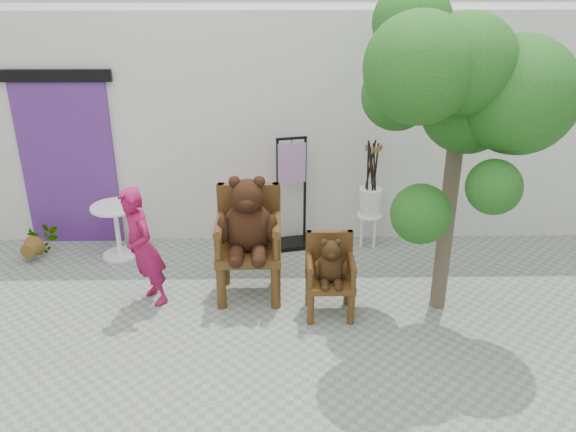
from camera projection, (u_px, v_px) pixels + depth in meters
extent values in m
plane|color=gray|center=(307.00, 352.00, 6.06)|extent=(60.00, 60.00, 0.00)
cube|color=silver|center=(298.00, 122.00, 8.27)|extent=(9.00, 1.00, 3.00)
cube|color=#542775|center=(69.00, 164.00, 7.91)|extent=(1.20, 0.08, 2.20)
cube|color=black|center=(54.00, 76.00, 7.41)|extent=(1.40, 0.06, 0.15)
cylinder|color=#3F250D|center=(221.00, 288.00, 6.71)|extent=(0.11, 0.11, 0.51)
cylinder|color=#3F250D|center=(225.00, 264.00, 7.20)|extent=(0.11, 0.11, 0.51)
cylinder|color=#3F250D|center=(276.00, 287.00, 6.72)|extent=(0.11, 0.11, 0.51)
cylinder|color=#3F250D|center=(276.00, 264.00, 7.21)|extent=(0.11, 0.11, 0.51)
cube|color=#3F250D|center=(249.00, 252.00, 6.84)|extent=(0.72, 0.66, 0.10)
cube|color=#3F250D|center=(249.00, 211.00, 6.94)|extent=(0.69, 0.10, 0.66)
cylinder|color=#3F250D|center=(222.00, 211.00, 6.94)|extent=(0.10, 0.10, 0.66)
cylinder|color=#3F250D|center=(218.00, 247.00, 6.50)|extent=(0.08, 0.08, 0.30)
cylinder|color=#3F250D|center=(220.00, 224.00, 6.69)|extent=(0.10, 0.63, 0.10)
cylinder|color=#3F250D|center=(276.00, 211.00, 6.95)|extent=(0.10, 0.10, 0.66)
cylinder|color=#3F250D|center=(277.00, 247.00, 6.52)|extent=(0.08, 0.08, 0.30)
cylinder|color=#3F250D|center=(276.00, 223.00, 6.70)|extent=(0.10, 0.63, 0.10)
ellipsoid|color=black|center=(248.00, 228.00, 6.75)|extent=(0.56, 0.48, 0.59)
sphere|color=black|center=(247.00, 196.00, 6.56)|extent=(0.38, 0.38, 0.38)
ellipsoid|color=black|center=(247.00, 204.00, 6.43)|extent=(0.17, 0.14, 0.14)
sphere|color=black|center=(234.00, 182.00, 6.50)|extent=(0.13, 0.13, 0.13)
sphere|color=black|center=(259.00, 182.00, 6.51)|extent=(0.13, 0.13, 0.13)
ellipsoid|color=black|center=(223.00, 229.00, 6.61)|extent=(0.13, 0.19, 0.34)
ellipsoid|color=black|center=(236.00, 254.00, 6.59)|extent=(0.17, 0.33, 0.17)
sphere|color=black|center=(236.00, 261.00, 6.48)|extent=(0.16, 0.16, 0.16)
ellipsoid|color=black|center=(272.00, 229.00, 6.62)|extent=(0.13, 0.19, 0.34)
ellipsoid|color=black|center=(259.00, 254.00, 6.59)|extent=(0.17, 0.33, 0.17)
sphere|color=black|center=(259.00, 261.00, 6.48)|extent=(0.16, 0.16, 0.16)
cylinder|color=#3F250D|center=(311.00, 309.00, 6.44)|extent=(0.08, 0.08, 0.36)
cylinder|color=#3F250D|center=(309.00, 290.00, 6.80)|extent=(0.08, 0.08, 0.36)
cylinder|color=#3F250D|center=(351.00, 309.00, 6.45)|extent=(0.08, 0.08, 0.36)
cylinder|color=#3F250D|center=(347.00, 290.00, 6.81)|extent=(0.08, 0.08, 0.36)
cube|color=#3F250D|center=(330.00, 282.00, 6.54)|extent=(0.52, 0.47, 0.07)
cube|color=#3F250D|center=(329.00, 251.00, 6.61)|extent=(0.49, 0.07, 0.47)
cylinder|color=#3F250D|center=(309.00, 251.00, 6.61)|extent=(0.07, 0.07, 0.47)
cylinder|color=#3F250D|center=(310.00, 280.00, 6.30)|extent=(0.06, 0.06, 0.22)
cylinder|color=#3F250D|center=(309.00, 262.00, 6.43)|extent=(0.07, 0.45, 0.07)
cylinder|color=#3F250D|center=(350.00, 251.00, 6.61)|extent=(0.07, 0.07, 0.47)
cylinder|color=#3F250D|center=(353.00, 279.00, 6.31)|extent=(0.06, 0.06, 0.22)
cylinder|color=#3F250D|center=(352.00, 261.00, 6.44)|extent=(0.07, 0.45, 0.07)
ellipsoid|color=black|center=(330.00, 268.00, 6.47)|extent=(0.32, 0.27, 0.33)
sphere|color=black|center=(331.00, 250.00, 6.37)|extent=(0.21, 0.21, 0.21)
ellipsoid|color=black|center=(332.00, 255.00, 6.30)|extent=(0.09, 0.08, 0.08)
sphere|color=black|center=(324.00, 243.00, 6.34)|extent=(0.07, 0.07, 0.07)
sphere|color=black|center=(338.00, 242.00, 6.34)|extent=(0.07, 0.07, 0.07)
ellipsoid|color=black|center=(317.00, 269.00, 6.40)|extent=(0.07, 0.11, 0.19)
ellipsoid|color=black|center=(325.00, 284.00, 6.39)|extent=(0.09, 0.19, 0.09)
sphere|color=black|center=(325.00, 288.00, 6.32)|extent=(0.09, 0.09, 0.09)
ellipsoid|color=black|center=(345.00, 269.00, 6.40)|extent=(0.07, 0.11, 0.19)
ellipsoid|color=black|center=(338.00, 283.00, 6.39)|extent=(0.09, 0.19, 0.09)
sphere|color=black|center=(338.00, 288.00, 6.33)|extent=(0.09, 0.09, 0.09)
imported|color=#951244|center=(143.00, 247.00, 6.61)|extent=(0.58, 0.61, 1.40)
cylinder|color=white|center=(114.00, 207.00, 7.66)|extent=(0.60, 0.60, 0.03)
cylinder|color=white|center=(118.00, 231.00, 7.80)|extent=(0.06, 0.06, 0.68)
cylinder|color=white|center=(120.00, 254.00, 7.94)|extent=(0.44, 0.44, 0.03)
cube|color=black|center=(278.00, 195.00, 7.86)|extent=(0.04, 0.04, 1.50)
cube|color=black|center=(305.00, 193.00, 7.93)|extent=(0.04, 0.04, 1.50)
cube|color=black|center=(291.00, 138.00, 7.59)|extent=(0.40, 0.11, 0.03)
cube|color=black|center=(291.00, 244.00, 8.19)|extent=(0.51, 0.43, 0.06)
cube|color=#A87CB4|center=(292.00, 163.00, 7.71)|extent=(0.36, 0.11, 0.52)
cylinder|color=black|center=(291.00, 141.00, 7.60)|extent=(0.01, 0.01, 0.08)
cylinder|color=white|center=(369.00, 215.00, 8.04)|extent=(0.32, 0.32, 0.03)
cylinder|color=white|center=(374.00, 228.00, 8.21)|extent=(0.03, 0.03, 0.44)
cylinder|color=white|center=(361.00, 228.00, 8.20)|extent=(0.03, 0.03, 0.44)
cylinder|color=white|center=(363.00, 233.00, 8.05)|extent=(0.03, 0.03, 0.44)
cylinder|color=white|center=(375.00, 233.00, 8.05)|extent=(0.03, 0.03, 0.44)
cylinder|color=black|center=(369.00, 170.00, 7.83)|extent=(0.15, 0.09, 0.79)
cylinder|color=brown|center=(368.00, 145.00, 7.74)|extent=(0.05, 0.04, 0.08)
cylinder|color=black|center=(373.00, 173.00, 7.74)|extent=(0.17, 0.05, 0.79)
cylinder|color=brown|center=(376.00, 150.00, 7.56)|extent=(0.05, 0.04, 0.08)
cylinder|color=black|center=(368.00, 172.00, 7.78)|extent=(0.03, 0.13, 0.80)
cylinder|color=brown|center=(366.00, 148.00, 7.65)|extent=(0.04, 0.04, 0.07)
cylinder|color=black|center=(375.00, 172.00, 7.75)|extent=(0.11, 0.10, 0.80)
cylinder|color=brown|center=(379.00, 149.00, 7.59)|extent=(0.04, 0.04, 0.08)
cylinder|color=black|center=(371.00, 173.00, 7.74)|extent=(0.12, 0.05, 0.80)
cylinder|color=brown|center=(372.00, 150.00, 7.58)|extent=(0.04, 0.04, 0.08)
cylinder|color=black|center=(376.00, 171.00, 7.79)|extent=(0.03, 0.17, 0.79)
cylinder|color=brown|center=(381.00, 147.00, 7.66)|extent=(0.04, 0.05, 0.08)
cylinder|color=#423728|center=(451.00, 184.00, 6.26)|extent=(0.17, 0.17, 2.92)
sphere|color=#123E11|center=(412.00, 22.00, 6.05)|extent=(0.80, 0.80, 0.80)
sphere|color=#123E11|center=(467.00, 106.00, 5.93)|extent=(0.93, 0.93, 0.93)
sphere|color=#123E11|center=(436.00, 74.00, 5.84)|extent=(0.86, 0.86, 0.86)
sphere|color=#123E11|center=(420.00, 68.00, 5.33)|extent=(1.00, 1.00, 1.00)
sphere|color=#123E11|center=(397.00, 95.00, 6.31)|extent=(0.74, 0.74, 0.74)
sphere|color=#123E11|center=(518.00, 95.00, 5.59)|extent=(1.11, 1.11, 1.11)
sphere|color=#123E11|center=(467.00, 63.00, 5.40)|extent=(0.91, 0.91, 0.91)
sphere|color=#123E11|center=(421.00, 214.00, 5.82)|extent=(0.58, 0.58, 0.58)
sphere|color=#123E11|center=(494.00, 187.00, 5.60)|extent=(0.52, 0.52, 0.52)
imported|color=#123E11|center=(38.00, 241.00, 7.81)|extent=(0.47, 0.43, 0.46)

